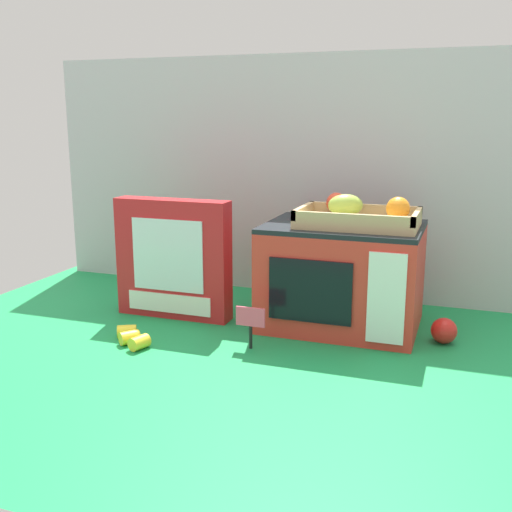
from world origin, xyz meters
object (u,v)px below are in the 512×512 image
at_px(loose_toy_banana, 132,337).
at_px(loose_toy_apple, 444,331).
at_px(toy_microwave, 342,276).
at_px(price_sign, 250,321).
at_px(food_groups_crate, 358,216).
at_px(cookie_set_box, 173,259).

height_order(loose_toy_banana, loose_toy_apple, loose_toy_apple).
height_order(toy_microwave, price_sign, toy_microwave).
bearing_deg(loose_toy_banana, food_groups_crate, 30.92).
height_order(food_groups_crate, loose_toy_apple, food_groups_crate).
bearing_deg(loose_toy_banana, cookie_set_box, 89.52).
bearing_deg(loose_toy_apple, food_groups_crate, 170.89).
relative_size(food_groups_crate, loose_toy_banana, 2.48).
distance_m(toy_microwave, loose_toy_apple, 0.28).
xyz_separation_m(food_groups_crate, loose_toy_banana, (-0.48, -0.29, -0.27)).
xyz_separation_m(toy_microwave, price_sign, (-0.16, -0.23, -0.07)).
distance_m(food_groups_crate, loose_toy_banana, 0.62).
bearing_deg(price_sign, loose_toy_apple, 23.93).
distance_m(cookie_set_box, loose_toy_banana, 0.26).
relative_size(cookie_set_box, loose_toy_banana, 2.73).
relative_size(price_sign, loose_toy_banana, 0.86).
bearing_deg(food_groups_crate, loose_toy_apple, -9.11).
xyz_separation_m(price_sign, loose_toy_apple, (0.42, 0.19, -0.04)).
height_order(price_sign, loose_toy_apple, price_sign).
xyz_separation_m(price_sign, loose_toy_banana, (-0.28, -0.06, -0.05)).
relative_size(cookie_set_box, loose_toy_apple, 5.15).
bearing_deg(food_groups_crate, price_sign, -132.10).
bearing_deg(cookie_set_box, price_sign, -29.56).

